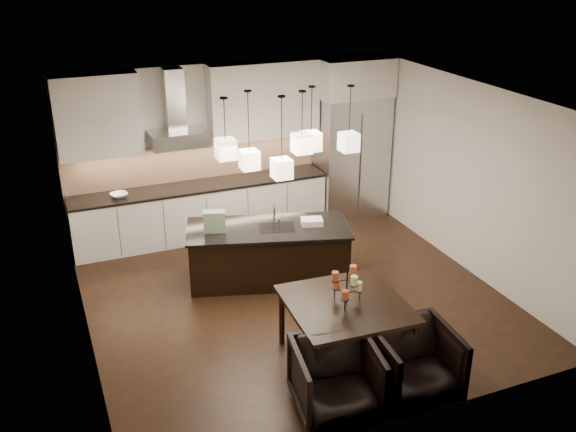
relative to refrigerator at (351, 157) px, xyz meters
name	(u,v)px	position (x,y,z in m)	size (l,w,h in m)	color
floor	(293,297)	(-2.10, -2.38, -1.08)	(5.50, 5.50, 0.02)	black
ceiling	(294,98)	(-2.10, -2.38, 1.73)	(5.50, 5.50, 0.02)	white
wall_back	(230,147)	(-2.10, 0.38, 0.32)	(5.50, 0.02, 2.80)	silver
wall_front	(407,306)	(-2.10, -5.14, 0.32)	(5.50, 0.02, 2.80)	silver
wall_left	(76,238)	(-4.86, -2.38, 0.32)	(0.02, 5.50, 2.80)	silver
wall_right	(467,177)	(0.66, -2.38, 0.32)	(0.02, 5.50, 2.80)	silver
refrigerator	(351,157)	(0.00, 0.00, 0.00)	(1.20, 0.72, 2.15)	#B7B7BA
fridge_panel	(354,77)	(0.00, 0.00, 1.40)	(1.26, 0.72, 0.65)	silver
lower_cabinets	(202,212)	(-2.73, 0.05, -0.64)	(4.21, 0.62, 0.88)	silver
countertop	(201,186)	(-2.73, 0.05, -0.17)	(4.21, 0.66, 0.04)	black
backsplash	(195,161)	(-2.73, 0.35, 0.16)	(4.21, 0.02, 0.63)	tan
upper_cab_left	(97,116)	(-4.20, 0.19, 1.10)	(1.25, 0.35, 1.25)	silver
upper_cab_right	(264,100)	(-1.55, 0.19, 1.10)	(1.86, 0.35, 1.25)	silver
hood_canopy	(178,139)	(-3.03, 0.10, 0.65)	(0.90, 0.52, 0.24)	#B7B7BA
hood_chimney	(174,99)	(-3.03, 0.21, 1.24)	(0.30, 0.28, 0.96)	#B7B7BA
fruit_bowl	(119,195)	(-4.04, 0.00, -0.12)	(0.26, 0.26, 0.06)	silver
island_body	(269,254)	(-2.23, -1.76, -0.68)	(2.25, 0.90, 0.79)	black
island_top	(268,228)	(-2.23, -1.76, -0.27)	(2.32, 0.97, 0.04)	black
faucet	(274,214)	(-2.12, -1.70, -0.08)	(0.09, 0.22, 0.34)	silver
tote_bag	(215,221)	(-2.97, -1.60, -0.10)	(0.31, 0.16, 0.31)	#1A5433
food_container	(312,222)	(-1.62, -1.90, -0.20)	(0.31, 0.22, 0.09)	silver
dining_table	(345,332)	(-2.12, -3.97, -0.68)	(1.32, 1.32, 0.79)	black
candelabra	(347,285)	(-2.12, -3.97, -0.05)	(0.38, 0.38, 0.46)	black
candle_a	(359,286)	(-1.97, -3.98, -0.10)	(0.08, 0.08, 0.11)	beige
candle_b	(336,284)	(-2.19, -3.84, -0.10)	(0.08, 0.08, 0.11)	orange
candle_c	(345,295)	(-2.20, -4.09, -0.10)	(0.08, 0.08, 0.11)	#AB4924
candle_d	(353,270)	(-2.00, -3.88, 0.07)	(0.08, 0.08, 0.11)	orange
candle_e	(335,276)	(-2.26, -3.94, 0.07)	(0.08, 0.08, 0.11)	#AB4924
candle_f	(354,280)	(-2.11, -4.11, 0.07)	(0.08, 0.08, 0.11)	beige
armchair_left	(336,380)	(-2.61, -4.74, -0.68)	(0.85, 0.88, 0.80)	black
armchair_right	(415,363)	(-1.69, -4.79, -0.68)	(0.85, 0.87, 0.79)	black
pendant_a	(226,149)	(-2.88, -1.97, 1.06)	(0.24, 0.24, 0.26)	#FAEACB
pendant_b	(249,160)	(-2.47, -1.71, 0.78)	(0.24, 0.24, 0.26)	#FAEACB
pendant_c	(302,143)	(-1.82, -1.99, 1.01)	(0.24, 0.24, 0.26)	#FAEACB
pendant_d	(311,141)	(-1.59, -1.78, 0.96)	(0.24, 0.24, 0.26)	#FAEACB
pendant_e	(349,142)	(-1.08, -1.93, 0.93)	(0.24, 0.24, 0.26)	#FAEACB
pendant_f	(282,168)	(-2.18, -2.16, 0.76)	(0.24, 0.24, 0.26)	#FAEACB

